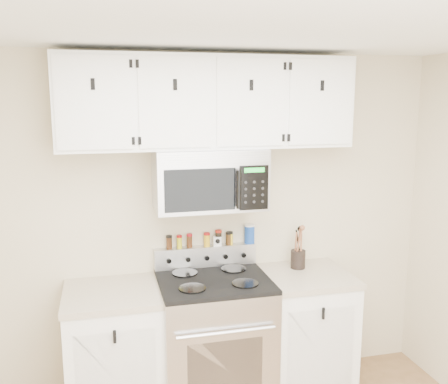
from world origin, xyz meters
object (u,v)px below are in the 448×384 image
microwave (210,179)px  salt_canister (249,234)px  utensil_crock (298,258)px  range (214,341)px

microwave → salt_canister: 0.59m
microwave → utensil_crock: 0.93m
utensil_crock → salt_canister: (-0.34, 0.14, 0.17)m
utensil_crock → salt_canister: bearing=158.1°
range → microwave: microwave is taller
range → utensil_crock: bearing=12.0°
salt_canister → range: bearing=-140.3°
range → utensil_crock: size_ratio=3.44×
utensil_crock → salt_canister: 0.41m
range → salt_canister: (0.34, 0.28, 0.69)m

